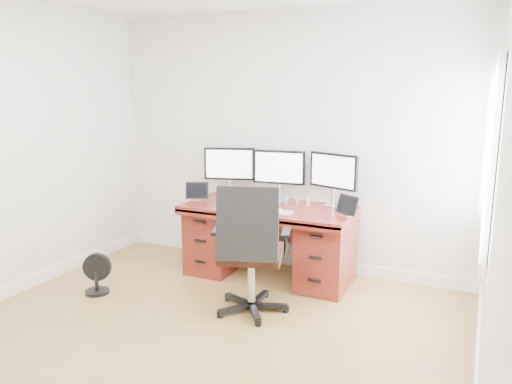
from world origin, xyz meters
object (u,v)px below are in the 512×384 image
at_px(floor_fan, 96,274).
at_px(office_chair, 251,272).
at_px(monitor_center, 279,169).
at_px(keyboard, 264,209).
at_px(desk, 270,239).

bearing_deg(floor_fan, office_chair, -12.58).
bearing_deg(monitor_center, office_chair, -85.78).
bearing_deg(floor_fan, monitor_center, 24.53).
height_order(floor_fan, keyboard, keyboard).
height_order(office_chair, floor_fan, office_chair).
height_order(desk, floor_fan, desk).
bearing_deg(keyboard, desk, 96.22).
bearing_deg(monitor_center, keyboard, -92.78).
bearing_deg(office_chair, monitor_center, 82.54).
relative_size(floor_fan, keyboard, 1.26).
distance_m(office_chair, keyboard, 0.80).
distance_m(desk, monitor_center, 0.72).
xyz_separation_m(floor_fan, keyboard, (1.33, 0.90, 0.57)).
relative_size(office_chair, keyboard, 3.72).
xyz_separation_m(office_chair, floor_fan, (-1.50, -0.22, -0.19)).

